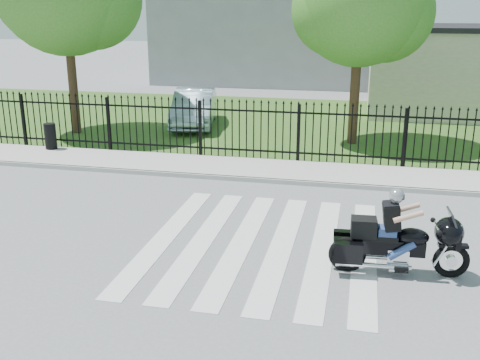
# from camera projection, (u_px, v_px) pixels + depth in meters

# --- Properties ---
(ground) EXTENTS (120.00, 120.00, 0.00)m
(ground) POSITION_uv_depth(u_px,v_px,m) (261.00, 244.00, 11.14)
(ground) COLOR slate
(ground) RESTS_ON ground
(crosswalk) EXTENTS (5.00, 5.50, 0.01)m
(crosswalk) POSITION_uv_depth(u_px,v_px,m) (261.00, 244.00, 11.14)
(crosswalk) COLOR silver
(crosswalk) RESTS_ON ground
(sidewalk) EXTENTS (40.00, 2.00, 0.12)m
(sidewalk) POSITION_uv_depth(u_px,v_px,m) (293.00, 172.00, 15.78)
(sidewalk) COLOR #ADAAA3
(sidewalk) RESTS_ON ground
(curb) EXTENTS (40.00, 0.12, 0.12)m
(curb) POSITION_uv_depth(u_px,v_px,m) (289.00, 182.00, 14.85)
(curb) COLOR #ADAAA3
(curb) RESTS_ON ground
(grass_strip) EXTENTS (40.00, 12.00, 0.02)m
(grass_strip) POSITION_uv_depth(u_px,v_px,m) (316.00, 124.00, 22.31)
(grass_strip) COLOR #2A511C
(grass_strip) RESTS_ON ground
(iron_fence) EXTENTS (26.00, 0.04, 1.80)m
(iron_fence) POSITION_uv_depth(u_px,v_px,m) (298.00, 135.00, 16.46)
(iron_fence) COLOR black
(iron_fence) RESTS_ON ground
(tree_mid) EXTENTS (4.20, 4.20, 6.78)m
(tree_mid) POSITION_uv_depth(u_px,v_px,m) (360.00, 1.00, 17.82)
(tree_mid) COLOR #382316
(tree_mid) RESTS_ON ground
(motorcycle_rider) EXTENTS (2.43, 0.83, 1.61)m
(motorcycle_rider) POSITION_uv_depth(u_px,v_px,m) (396.00, 239.00, 9.77)
(motorcycle_rider) COLOR black
(motorcycle_rider) RESTS_ON ground
(parked_car) EXTENTS (2.28, 4.46, 1.40)m
(parked_car) POSITION_uv_depth(u_px,v_px,m) (194.00, 108.00, 21.73)
(parked_car) COLOR #97B0BE
(parked_car) RESTS_ON grass_strip
(litter_bin) EXTENTS (0.48, 0.48, 0.82)m
(litter_bin) POSITION_uv_depth(u_px,v_px,m) (50.00, 136.00, 17.91)
(litter_bin) COLOR black
(litter_bin) RESTS_ON sidewalk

